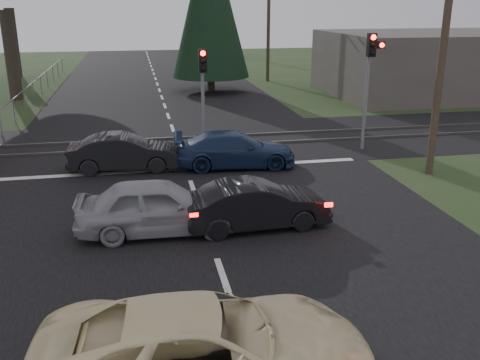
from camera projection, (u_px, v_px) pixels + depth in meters
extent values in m
plane|color=#253A1A|center=(222.00, 275.00, 12.05)|extent=(120.00, 120.00, 0.00)
cube|color=black|center=(182.00, 156.00, 21.35)|extent=(14.00, 100.00, 0.01)
cube|color=black|center=(178.00, 143.00, 23.21)|extent=(120.00, 8.00, 0.01)
cube|color=silver|center=(186.00, 169.00, 19.67)|extent=(13.00, 0.35, 0.00)
cube|color=#59544C|center=(179.00, 147.00, 22.45)|extent=(120.00, 0.12, 0.10)
cube|color=#59544C|center=(176.00, 138.00, 23.94)|extent=(120.00, 0.12, 0.10)
cylinder|color=slate|center=(365.00, 104.00, 21.75)|extent=(0.14, 0.14, 3.80)
cube|color=black|center=(372.00, 45.00, 20.84)|extent=(0.32, 0.24, 0.90)
sphere|color=#FF0C07|center=(374.00, 37.00, 20.63)|extent=(0.20, 0.20, 0.20)
sphere|color=black|center=(373.00, 45.00, 20.72)|extent=(0.18, 0.18, 0.18)
sphere|color=black|center=(372.00, 53.00, 20.82)|extent=(0.18, 0.18, 0.18)
cube|color=black|center=(381.00, 45.00, 20.91)|extent=(0.28, 0.22, 0.28)
sphere|color=#FF0C07|center=(382.00, 45.00, 20.80)|extent=(0.18, 0.18, 0.18)
cylinder|color=slate|center=(203.00, 112.00, 21.77)|extent=(0.14, 0.14, 3.20)
cube|color=black|center=(203.00, 61.00, 20.96)|extent=(0.32, 0.24, 0.90)
sphere|color=#FF0C07|center=(203.00, 53.00, 20.74)|extent=(0.20, 0.20, 0.20)
sphere|color=black|center=(203.00, 61.00, 20.84)|extent=(0.18, 0.18, 0.18)
sphere|color=black|center=(203.00, 69.00, 20.93)|extent=(0.18, 0.18, 0.18)
cylinder|color=#4C3D2D|center=(444.00, 45.00, 17.76)|extent=(0.26, 0.26, 9.00)
cylinder|color=#4C3D2D|center=(269.00, 21.00, 40.10)|extent=(0.26, 0.26, 9.00)
cylinder|color=#4C3D2D|center=(217.00, 14.00, 63.36)|extent=(0.26, 0.26, 9.00)
cylinder|color=#473D33|center=(11.00, 56.00, 32.81)|extent=(0.80, 0.80, 5.40)
cylinder|color=#473D33|center=(13.00, 43.00, 42.68)|extent=(0.80, 0.80, 5.40)
cylinder|color=#473D33|center=(211.00, 76.00, 36.57)|extent=(0.50, 0.50, 2.00)
cube|color=#59514C|center=(437.00, 63.00, 35.19)|extent=(14.00, 10.00, 4.00)
imported|color=#FFEFB6|center=(206.00, 350.00, 8.28)|extent=(5.45, 2.83, 1.47)
imported|color=black|center=(256.00, 205.00, 14.40)|extent=(3.99, 1.60, 1.29)
imported|color=#94969C|center=(158.00, 207.00, 14.06)|extent=(4.35, 1.88, 1.46)
imported|color=#19294B|center=(235.00, 150.00, 19.79)|extent=(4.60, 2.18, 1.30)
imported|color=black|center=(124.00, 153.00, 19.35)|extent=(4.07, 1.60, 1.32)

